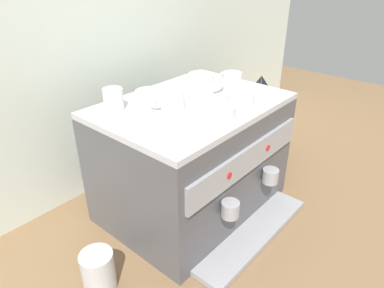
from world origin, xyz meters
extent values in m
plane|color=brown|center=(0.00, 0.00, 0.00)|extent=(4.00, 4.00, 0.00)
cube|color=silver|center=(0.00, 0.40, 0.54)|extent=(2.80, 0.03, 1.09)
cube|color=#4C4C51|center=(0.00, 0.00, 0.20)|extent=(0.63, 0.45, 0.40)
cube|color=#B7B7BC|center=(0.00, 0.00, 0.41)|extent=(0.63, 0.45, 0.02)
cube|color=#939399|center=(0.00, -0.23, 0.29)|extent=(0.58, 0.01, 0.09)
cylinder|color=red|center=(-0.11, -0.24, 0.29)|extent=(0.02, 0.01, 0.02)
cylinder|color=red|center=(0.11, -0.24, 0.29)|extent=(0.02, 0.01, 0.02)
cube|color=#939399|center=(0.00, -0.27, 0.01)|extent=(0.53, 0.12, 0.02)
cylinder|color=#939399|center=(-0.12, -0.25, 0.18)|extent=(0.06, 0.06, 0.05)
cylinder|color=#939399|center=(0.12, -0.25, 0.18)|extent=(0.06, 0.06, 0.05)
cylinder|color=white|center=(0.07, 0.01, 0.46)|extent=(0.08, 0.08, 0.08)
torus|color=white|center=(0.11, -0.01, 0.46)|extent=(0.06, 0.04, 0.06)
cylinder|color=white|center=(-0.09, 0.00, 0.45)|extent=(0.07, 0.07, 0.06)
torus|color=white|center=(-0.12, 0.04, 0.45)|extent=(0.04, 0.04, 0.05)
cylinder|color=white|center=(-0.21, 0.14, 0.46)|extent=(0.06, 0.06, 0.07)
torus|color=white|center=(-0.20, 0.18, 0.46)|extent=(0.02, 0.05, 0.05)
cylinder|color=white|center=(0.19, -0.03, 0.45)|extent=(0.07, 0.07, 0.06)
torus|color=white|center=(0.20, 0.02, 0.45)|extent=(0.02, 0.05, 0.05)
cylinder|color=silver|center=(0.08, -0.13, 0.44)|extent=(0.09, 0.09, 0.04)
cylinder|color=silver|center=(0.08, -0.13, 0.43)|extent=(0.05, 0.05, 0.01)
cylinder|color=silver|center=(-0.04, -0.13, 0.44)|extent=(0.12, 0.12, 0.04)
cylinder|color=silver|center=(-0.04, -0.13, 0.43)|extent=(0.06, 0.06, 0.01)
cylinder|color=silver|center=(0.17, 0.11, 0.44)|extent=(0.09, 0.09, 0.04)
cylinder|color=silver|center=(0.17, 0.11, 0.43)|extent=(0.05, 0.05, 0.01)
cylinder|color=silver|center=(-0.08, 0.12, 0.44)|extent=(0.10, 0.10, 0.03)
cylinder|color=silver|center=(-0.08, 0.12, 0.43)|extent=(0.05, 0.05, 0.01)
cylinder|color=black|center=(0.53, 0.04, 0.13)|extent=(0.18, 0.18, 0.26)
cone|color=black|center=(0.53, 0.04, 0.32)|extent=(0.17, 0.17, 0.12)
cylinder|color=#B7B7BC|center=(-0.47, -0.05, 0.06)|extent=(0.09, 0.09, 0.13)
camera|label=1|loc=(-0.82, -0.71, 0.85)|focal=32.80mm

